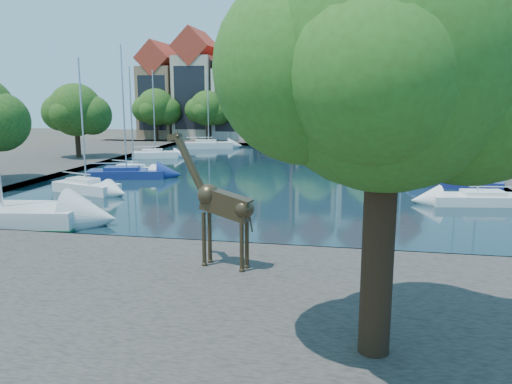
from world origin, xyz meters
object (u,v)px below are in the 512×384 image
(sailboat_right_a, at_px, (477,197))
(sailboat_left_a, at_px, (86,185))
(plane_tree, at_px, (392,66))
(giraffe_statue, at_px, (219,203))

(sailboat_right_a, bearing_deg, sailboat_left_a, -177.98)
(plane_tree, height_order, sailboat_left_a, plane_tree)
(sailboat_left_a, bearing_deg, plane_tree, -46.42)
(plane_tree, bearing_deg, giraffe_statue, 134.94)
(sailboat_left_a, height_order, sailboat_right_a, sailboat_left_a)
(plane_tree, xyz_separation_m, sailboat_right_a, (7.38, 21.56, -7.11))
(plane_tree, relative_size, sailboat_left_a, 1.11)
(giraffe_statue, relative_size, sailboat_right_a, 0.57)
(giraffe_statue, xyz_separation_m, sailboat_left_a, (-13.95, 14.93, -2.35))
(plane_tree, relative_size, giraffe_statue, 2.08)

